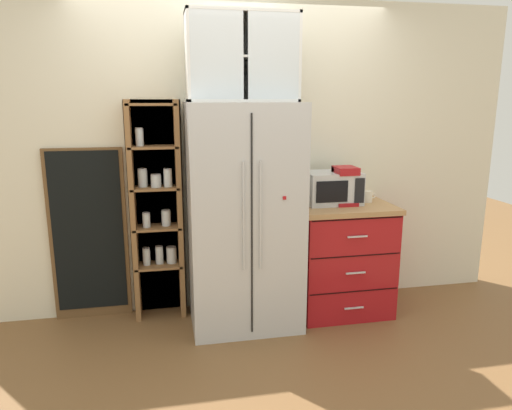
# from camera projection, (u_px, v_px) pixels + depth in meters

# --- Properties ---
(ground_plane) EXTENTS (10.49, 10.49, 0.00)m
(ground_plane) POSITION_uv_depth(u_px,v_px,m) (244.00, 320.00, 3.82)
(ground_plane) COLOR brown
(wall_back_cream) EXTENTS (4.81, 0.10, 2.55)m
(wall_back_cream) POSITION_uv_depth(u_px,v_px,m) (235.00, 159.00, 3.92)
(wall_back_cream) COLOR silver
(wall_back_cream) RESTS_ON ground
(refrigerator) EXTENTS (0.84, 0.71, 1.74)m
(refrigerator) POSITION_uv_depth(u_px,v_px,m) (243.00, 216.00, 3.63)
(refrigerator) COLOR silver
(refrigerator) RESTS_ON ground
(pantry_shelf_column) EXTENTS (0.44, 0.25, 1.76)m
(pantry_shelf_column) POSITION_uv_depth(u_px,v_px,m) (157.00, 208.00, 3.77)
(pantry_shelf_column) COLOR brown
(pantry_shelf_column) RESTS_ON ground
(counter_cabinet) EXTENTS (0.78, 0.63, 0.92)m
(counter_cabinet) POSITION_uv_depth(u_px,v_px,m) (341.00, 257.00, 3.93)
(counter_cabinet) COLOR #A8161C
(counter_cabinet) RESTS_ON ground
(microwave) EXTENTS (0.44, 0.33, 0.26)m
(microwave) POSITION_uv_depth(u_px,v_px,m) (332.00, 188.00, 3.83)
(microwave) COLOR silver
(microwave) RESTS_ON counter_cabinet
(coffee_maker) EXTENTS (0.17, 0.20, 0.31)m
(coffee_maker) POSITION_uv_depth(u_px,v_px,m) (344.00, 185.00, 3.80)
(coffee_maker) COLOR #A8161C
(coffee_maker) RESTS_ON counter_cabinet
(mug_cream) EXTENTS (0.12, 0.09, 0.09)m
(mug_cream) POSITION_uv_depth(u_px,v_px,m) (367.00, 196.00, 3.89)
(mug_cream) COLOR silver
(mug_cream) RESTS_ON counter_cabinet
(mug_charcoal) EXTENTS (0.11, 0.08, 0.08)m
(mug_charcoal) POSITION_uv_depth(u_px,v_px,m) (342.00, 198.00, 3.86)
(mug_charcoal) COLOR #2D2D33
(mug_charcoal) RESTS_ON counter_cabinet
(bottle_green) EXTENTS (0.06, 0.06, 0.28)m
(bottle_green) POSITION_uv_depth(u_px,v_px,m) (341.00, 188.00, 3.87)
(bottle_green) COLOR #285B33
(bottle_green) RESTS_ON counter_cabinet
(bottle_cobalt) EXTENTS (0.07, 0.07, 0.26)m
(bottle_cobalt) POSITION_uv_depth(u_px,v_px,m) (344.00, 190.00, 3.80)
(bottle_cobalt) COLOR navy
(bottle_cobalt) RESTS_ON counter_cabinet
(upper_cabinet) EXTENTS (0.81, 0.32, 0.63)m
(upper_cabinet) POSITION_uv_depth(u_px,v_px,m) (241.00, 58.00, 3.42)
(upper_cabinet) COLOR silver
(upper_cabinet) RESTS_ON refrigerator
(chalkboard_menu) EXTENTS (0.60, 0.04, 1.40)m
(chalkboard_menu) POSITION_uv_depth(u_px,v_px,m) (89.00, 234.00, 3.74)
(chalkboard_menu) COLOR brown
(chalkboard_menu) RESTS_ON ground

